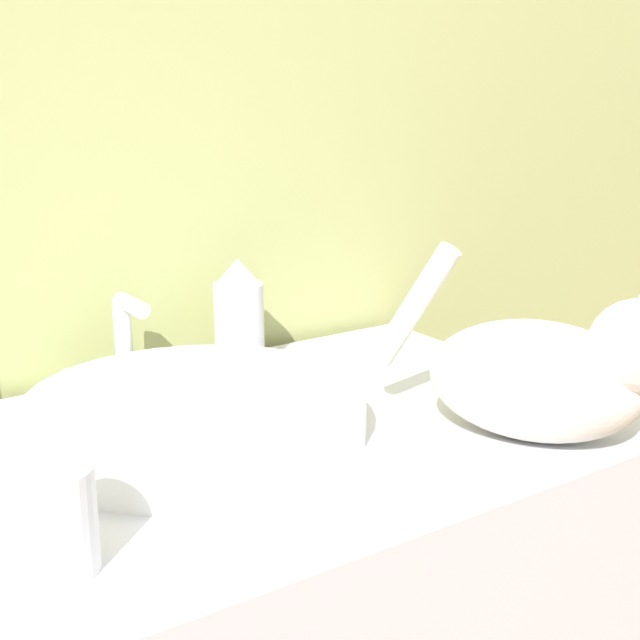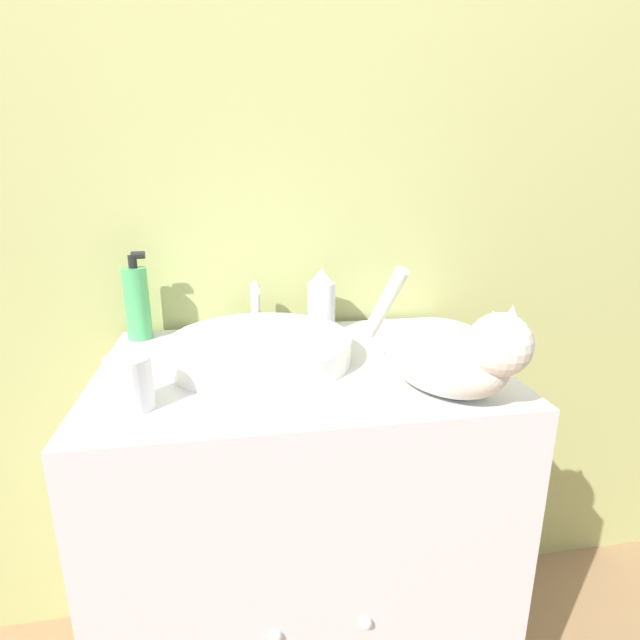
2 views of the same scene
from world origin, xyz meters
The scene contains 8 objects.
wall_back centered at (0.00, 0.62, 1.25)m, with size 6.00×0.05×2.50m.
vanity_cabinet centered at (0.00, 0.29, 0.45)m, with size 0.83×0.59×0.90m.
sink_basin centered at (-0.08, 0.32, 0.92)m, with size 0.39×0.39×0.05m.
faucet centered at (-0.08, 0.53, 0.95)m, with size 0.17×0.09×0.13m.
cat centered at (0.25, 0.09, 0.98)m, with size 0.26×0.34×0.22m.
soap_bottle centered at (-0.36, 0.52, 0.99)m, with size 0.06×0.06×0.21m.
spray_bottle centered at (0.09, 0.52, 0.97)m, with size 0.07×0.07×0.16m.
cup centered at (-0.31, 0.13, 0.94)m, with size 0.08×0.08×0.09m.
Camera 2 is at (-0.12, -0.69, 1.29)m, focal length 28.00 mm.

